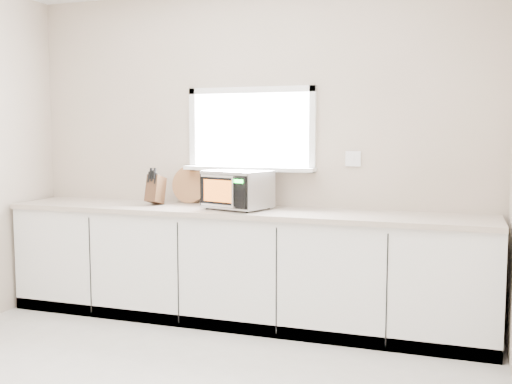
% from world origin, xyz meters
% --- Properties ---
extents(back_wall, '(4.00, 0.17, 2.70)m').
position_xyz_m(back_wall, '(0.00, 2.00, 1.36)').
color(back_wall, beige).
rests_on(back_wall, ground).
extents(cabinets, '(3.92, 0.60, 0.88)m').
position_xyz_m(cabinets, '(0.00, 1.70, 0.44)').
color(cabinets, white).
rests_on(cabinets, ground).
extents(countertop, '(3.92, 0.64, 0.04)m').
position_xyz_m(countertop, '(0.00, 1.69, 0.90)').
color(countertop, beige).
rests_on(countertop, cabinets).
extents(microwave, '(0.56, 0.49, 0.31)m').
position_xyz_m(microwave, '(-0.01, 1.69, 1.08)').
color(microwave, black).
rests_on(microwave, countertop).
extents(knife_block, '(0.11, 0.22, 0.31)m').
position_xyz_m(knife_block, '(-0.76, 1.73, 1.05)').
color(knife_block, '#482D19').
rests_on(knife_block, countertop).
extents(cutting_board, '(0.32, 0.08, 0.32)m').
position_xyz_m(cutting_board, '(-0.55, 1.94, 1.08)').
color(cutting_board, '#B07B44').
rests_on(cutting_board, countertop).
extents(coffee_grinder, '(0.15, 0.15, 0.23)m').
position_xyz_m(coffee_grinder, '(0.18, 1.83, 1.03)').
color(coffee_grinder, '#B1B4B9').
rests_on(coffee_grinder, countertop).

